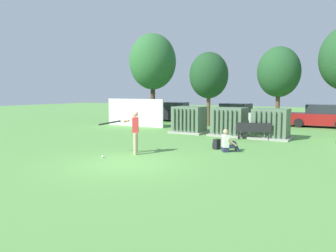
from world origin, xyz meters
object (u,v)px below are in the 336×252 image
(transformer_mid_east, at_px, (271,124))
(batter, at_px, (134,130))
(sports_ball, at_px, (103,157))
(transformer_mid_west, at_px, (229,122))
(parked_car_leftmost, at_px, (173,112))
(park_bench, at_px, (253,130))
(transformer_west, at_px, (189,120))
(parked_car_left_of_center, at_px, (234,115))
(backpack, at_px, (216,144))
(seated_spectator, at_px, (228,143))
(parked_car_right_of_center, at_px, (320,117))

(transformer_mid_east, xyz_separation_m, batter, (-3.85, -7.13, 0.19))
(transformer_mid_east, height_order, sports_ball, transformer_mid_east)
(transformer_mid_west, bearing_deg, parked_car_leftmost, 137.43)
(transformer_mid_east, bearing_deg, transformer_mid_west, 178.03)
(park_bench, bearing_deg, transformer_mid_west, 149.71)
(transformer_west, height_order, parked_car_left_of_center, same)
(backpack, height_order, parked_car_leftmost, parked_car_leftmost)
(transformer_west, height_order, batter, batter)
(batter, distance_m, backpack, 3.75)
(batter, bearing_deg, sports_ball, -113.33)
(seated_spectator, bearing_deg, sports_ball, -135.96)
(sports_ball, xyz_separation_m, parked_car_left_of_center, (0.11, 15.20, 0.71))
(batter, distance_m, sports_ball, 1.69)
(sports_ball, bearing_deg, park_bench, 63.67)
(transformer_mid_east, bearing_deg, parked_car_right_of_center, 77.22)
(seated_spectator, relative_size, parked_car_left_of_center, 0.22)
(transformer_mid_east, bearing_deg, park_bench, -127.30)
(transformer_mid_east, distance_m, park_bench, 1.15)
(parked_car_right_of_center, bearing_deg, park_bench, -105.79)
(transformer_mid_west, height_order, parked_car_leftmost, same)
(backpack, xyz_separation_m, parked_car_left_of_center, (-2.96, 11.23, 0.54))
(transformer_mid_east, relative_size, parked_car_left_of_center, 0.48)
(transformer_mid_east, height_order, parked_car_right_of_center, same)
(park_bench, relative_size, sports_ball, 20.48)
(transformer_mid_east, distance_m, batter, 8.11)
(transformer_mid_east, xyz_separation_m, sports_ball, (-4.41, -8.42, -0.74))
(backpack, bearing_deg, batter, -133.19)
(batter, bearing_deg, backpack, 46.81)
(park_bench, bearing_deg, parked_car_left_of_center, 115.19)
(batter, bearing_deg, transformer_mid_west, 78.28)
(sports_ball, distance_m, parked_car_leftmost, 16.27)
(parked_car_left_of_center, relative_size, parked_car_right_of_center, 1.03)
(backpack, xyz_separation_m, parked_car_leftmost, (-8.46, 11.37, 0.54))
(park_bench, distance_m, backpack, 3.63)
(transformer_west, distance_m, parked_car_left_of_center, 6.68)
(transformer_west, distance_m, seated_spectator, 6.54)
(transformer_mid_west, height_order, parked_car_right_of_center, same)
(transformer_mid_west, distance_m, batter, 7.37)
(transformer_mid_west, height_order, seated_spectator, transformer_mid_west)
(batter, height_order, sports_ball, batter)
(park_bench, distance_m, seated_spectator, 3.93)
(transformer_mid_east, distance_m, seated_spectator, 4.89)
(backpack, xyz_separation_m, parked_car_right_of_center, (3.07, 12.12, 0.54))
(sports_ball, bearing_deg, transformer_west, 93.52)
(transformer_mid_east, distance_m, parked_car_leftmost, 11.99)
(seated_spectator, distance_m, parked_car_right_of_center, 12.73)
(transformer_west, bearing_deg, parked_car_left_of_center, 84.51)
(transformer_west, relative_size, parked_car_right_of_center, 0.50)
(parked_car_right_of_center, bearing_deg, transformer_west, -131.51)
(park_bench, height_order, seated_spectator, seated_spectator)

